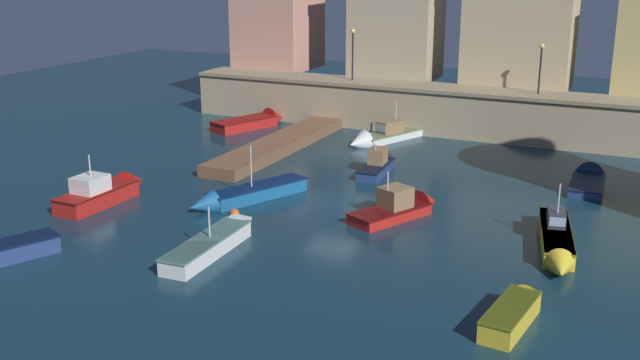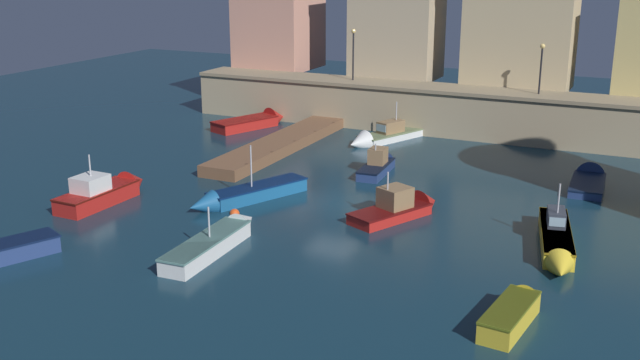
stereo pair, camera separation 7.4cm
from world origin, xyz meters
name	(u,v)px [view 2 (the right image)]	position (x,y,z in m)	size (l,w,h in m)	color
ground_plane	(332,203)	(0.00, 0.00, 0.00)	(96.34, 96.34, 0.00)	#112D3D
quay_wall	(435,109)	(0.00, 17.66, 1.65)	(37.15, 3.51, 3.28)	tan
old_town_backdrop	(461,28)	(0.48, 21.79, 6.95)	(35.46, 6.11, 8.86)	tan
pier_dock	(279,144)	(-7.58, 8.50, 0.34)	(2.47, 15.11, 0.70)	brown
quay_lamp_0	(353,47)	(-6.32, 17.66, 5.71)	(0.32, 0.32, 3.69)	black
quay_lamp_1	(541,61)	(7.03, 17.66, 5.48)	(0.32, 0.32, 3.30)	black
moored_boat_0	(514,310)	(11.06, -9.11, 0.43)	(1.59, 4.44, 1.06)	gold
moored_boat_1	(589,180)	(11.47, 9.08, 0.25)	(1.89, 5.24, 1.59)	navy
moored_boat_2	(256,121)	(-12.31, 13.77, 0.39)	(3.91, 6.34, 1.71)	red
moored_boat_3	(379,164)	(0.08, 6.55, 0.44)	(1.57, 4.89, 2.15)	navy
moored_boat_5	(107,191)	(-10.60, -4.64, 0.56)	(1.77, 5.88, 3.05)	red
moored_boat_6	(218,239)	(-1.96, -7.65, 0.40)	(1.54, 6.88, 2.31)	white
moored_boat_7	(383,136)	(-2.29, 13.44, 0.37)	(4.25, 7.26, 3.06)	white
moored_boat_8	(557,241)	(11.38, -1.85, 0.46)	(2.62, 7.31, 2.95)	gold
moored_boat_9	(403,207)	(3.90, -0.24, 0.45)	(3.68, 5.50, 2.88)	red
moored_boat_10	(243,195)	(-4.20, -1.77, 0.38)	(4.03, 6.87, 3.19)	#195689
mooring_buoy_0	(235,214)	(-3.64, -3.54, 0.00)	(0.49, 0.49, 0.49)	#EA4C19
mooring_buoy_1	(217,165)	(-9.26, 3.63, 0.00)	(0.59, 0.59, 0.59)	yellow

